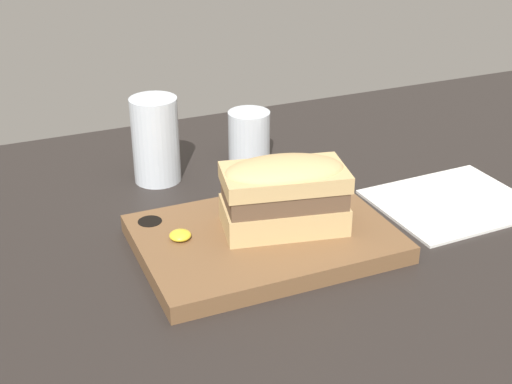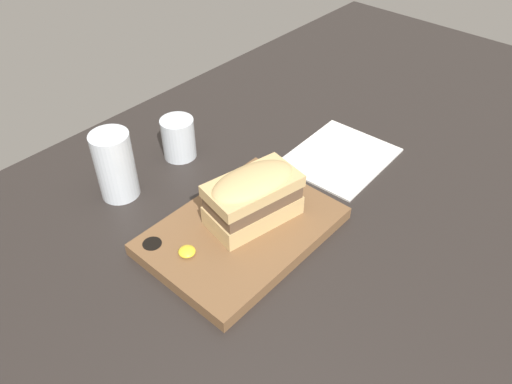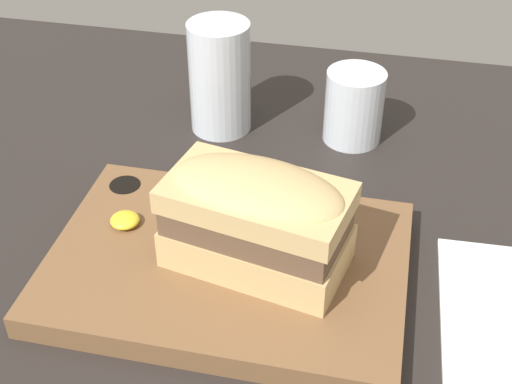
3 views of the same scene
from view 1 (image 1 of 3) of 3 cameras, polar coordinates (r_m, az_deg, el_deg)
The scene contains 7 objects.
dining_table at distance 93.58cm, azimuth 6.10°, elevation -4.08°, with size 193.86×97.15×2.00cm.
serving_board at distance 89.80cm, azimuth 0.61°, elevation -3.75°, with size 31.29×22.11×2.33cm.
sandwich at distance 87.81cm, azimuth 2.27°, elevation 0.06°, with size 16.50×11.09×9.36cm.
mustard_dollop at distance 87.67cm, azimuth -6.08°, elevation -3.46°, with size 2.71×2.71×1.08cm.
water_glass at distance 106.37cm, azimuth -8.01°, elevation 3.71°, with size 6.97×6.97×12.89cm.
wine_glass at distance 112.19cm, azimuth -0.56°, elevation 4.19°, with size 6.58×6.58×8.33cm.
napkin at distance 104.23cm, azimuth 15.41°, elevation -0.80°, with size 21.54×18.11×0.40cm.
Camera 1 is at (-40.42, -69.69, 48.60)cm, focal length 50.00 mm.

